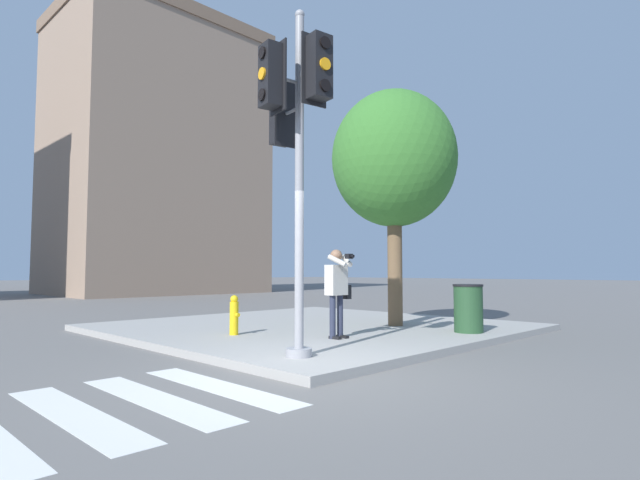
{
  "coord_description": "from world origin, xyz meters",
  "views": [
    {
      "loc": [
        -4.56,
        -4.66,
        1.34
      ],
      "look_at": [
        1.52,
        1.33,
        1.88
      ],
      "focal_mm": 28.0,
      "sensor_mm": 36.0,
      "label": 1
    }
  ],
  "objects_px": {
    "person_photographer": "(337,285)",
    "street_tree": "(394,160)",
    "traffic_signal_pole": "(293,122)",
    "trash_bin": "(468,308)",
    "fire_hydrant": "(234,315)"
  },
  "relations": [
    {
      "from": "person_photographer",
      "to": "fire_hydrant",
      "type": "xyz_separation_m",
      "value": [
        -1.04,
        1.73,
        -0.59
      ]
    },
    {
      "from": "person_photographer",
      "to": "trash_bin",
      "type": "xyz_separation_m",
      "value": [
        2.47,
        -1.27,
        -0.48
      ]
    },
    {
      "from": "street_tree",
      "to": "fire_hydrant",
      "type": "relative_size",
      "value": 7.09
    },
    {
      "from": "traffic_signal_pole",
      "to": "fire_hydrant",
      "type": "distance_m",
      "value": 4.1
    },
    {
      "from": "traffic_signal_pole",
      "to": "street_tree",
      "type": "height_order",
      "value": "street_tree"
    },
    {
      "from": "street_tree",
      "to": "trash_bin",
      "type": "bearing_deg",
      "value": -89.68
    },
    {
      "from": "traffic_signal_pole",
      "to": "trash_bin",
      "type": "relative_size",
      "value": 5.34
    },
    {
      "from": "traffic_signal_pole",
      "to": "street_tree",
      "type": "bearing_deg",
      "value": 17.9
    },
    {
      "from": "person_photographer",
      "to": "street_tree",
      "type": "distance_m",
      "value": 3.76
    },
    {
      "from": "traffic_signal_pole",
      "to": "person_photographer",
      "type": "bearing_deg",
      "value": 25.31
    },
    {
      "from": "person_photographer",
      "to": "fire_hydrant",
      "type": "relative_size",
      "value": 2.14
    },
    {
      "from": "fire_hydrant",
      "to": "traffic_signal_pole",
      "type": "bearing_deg",
      "value": -108.78
    },
    {
      "from": "street_tree",
      "to": "fire_hydrant",
      "type": "xyz_separation_m",
      "value": [
        -3.5,
        1.22,
        -3.38
      ]
    },
    {
      "from": "trash_bin",
      "to": "fire_hydrant",
      "type": "bearing_deg",
      "value": 139.53
    },
    {
      "from": "street_tree",
      "to": "fire_hydrant",
      "type": "distance_m",
      "value": 5.02
    }
  ]
}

